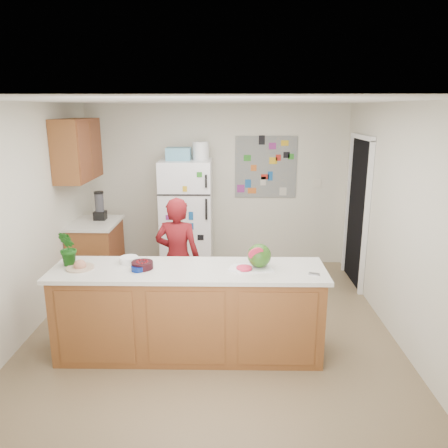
{
  "coord_description": "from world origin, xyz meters",
  "views": [
    {
      "loc": [
        0.21,
        -4.49,
        2.43
      ],
      "look_at": [
        0.14,
        0.2,
        1.18
      ],
      "focal_mm": 35.0,
      "sensor_mm": 36.0,
      "label": 1
    }
  ],
  "objects_px": {
    "watermelon": "(259,256)",
    "cherry_bowl": "(142,265)",
    "person": "(178,258)",
    "refrigerator": "(187,217)"
  },
  "relations": [
    {
      "from": "watermelon",
      "to": "cherry_bowl",
      "type": "xyz_separation_m",
      "value": [
        -1.14,
        -0.04,
        -0.09
      ]
    },
    {
      "from": "watermelon",
      "to": "person",
      "type": "bearing_deg",
      "value": 137.26
    },
    {
      "from": "person",
      "to": "watermelon",
      "type": "height_order",
      "value": "person"
    },
    {
      "from": "cherry_bowl",
      "to": "refrigerator",
      "type": "bearing_deg",
      "value": 85.31
    },
    {
      "from": "refrigerator",
      "to": "cherry_bowl",
      "type": "bearing_deg",
      "value": -94.69
    },
    {
      "from": "refrigerator",
      "to": "watermelon",
      "type": "xyz_separation_m",
      "value": [
        0.94,
        -2.35,
        0.2
      ]
    },
    {
      "from": "refrigerator",
      "to": "watermelon",
      "type": "height_order",
      "value": "refrigerator"
    },
    {
      "from": "watermelon",
      "to": "refrigerator",
      "type": "bearing_deg",
      "value": 111.8
    },
    {
      "from": "watermelon",
      "to": "cherry_bowl",
      "type": "distance_m",
      "value": 1.14
    },
    {
      "from": "watermelon",
      "to": "cherry_bowl",
      "type": "height_order",
      "value": "watermelon"
    }
  ]
}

